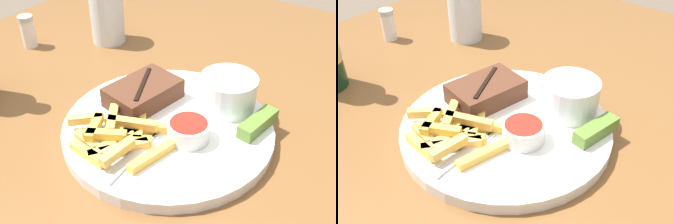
{
  "view_description": "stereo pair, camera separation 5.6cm",
  "coord_description": "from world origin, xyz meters",
  "views": [
    {
      "loc": [
        -0.38,
        -0.24,
        1.12
      ],
      "look_at": [
        0.0,
        0.0,
        0.78
      ],
      "focal_mm": 42.0,
      "sensor_mm": 36.0,
      "label": 1
    },
    {
      "loc": [
        -0.34,
        -0.29,
        1.12
      ],
      "look_at": [
        0.0,
        0.0,
        0.78
      ],
      "focal_mm": 42.0,
      "sensor_mm": 36.0,
      "label": 2
    }
  ],
  "objects": [
    {
      "name": "fries_pile",
      "position": [
        -0.07,
        0.03,
        0.77
      ],
      "size": [
        0.12,
        0.15,
        0.02
      ],
      "color": "gold",
      "rests_on": "dinner_plate"
    },
    {
      "name": "pickle_spear",
      "position": [
        0.06,
        -0.11,
        0.77
      ],
      "size": [
        0.08,
        0.03,
        0.02
      ],
      "color": "#567A2D",
      "rests_on": "dinner_plate"
    },
    {
      "name": "dipping_sauce_cup",
      "position": [
        -0.01,
        -0.04,
        0.78
      ],
      "size": [
        0.06,
        0.06,
        0.03
      ],
      "color": "silver",
      "rests_on": "dinner_plate"
    },
    {
      "name": "steak_portion",
      "position": [
        0.03,
        0.06,
        0.78
      ],
      "size": [
        0.12,
        0.09,
        0.03
      ],
      "color": "#512D1E",
      "rests_on": "dinner_plate"
    },
    {
      "name": "salt_shaker",
      "position": [
        0.08,
        0.39,
        0.78
      ],
      "size": [
        0.03,
        0.03,
        0.07
      ],
      "color": "white",
      "rests_on": "dining_table"
    },
    {
      "name": "dinner_plate",
      "position": [
        0.0,
        0.0,
        0.75
      ],
      "size": [
        0.31,
        0.31,
        0.02
      ],
      "color": "white",
      "rests_on": "dining_table"
    },
    {
      "name": "fork_utensil",
      "position": [
        -0.08,
        -0.0,
        0.77
      ],
      "size": [
        0.13,
        0.02,
        0.0
      ],
      "rotation": [
        0.0,
        0.0,
        6.34
      ],
      "color": "#B7B7BC",
      "rests_on": "dinner_plate"
    },
    {
      "name": "dining_table",
      "position": [
        0.0,
        0.0,
        0.67
      ],
      "size": [
        1.2,
        1.1,
        0.75
      ],
      "color": "brown",
      "rests_on": "ground_plane"
    },
    {
      "name": "coleslaw_cup",
      "position": [
        0.08,
        -0.05,
        0.79
      ],
      "size": [
        0.09,
        0.09,
        0.05
      ],
      "color": "white",
      "rests_on": "dinner_plate"
    },
    {
      "name": "drinking_glass",
      "position": [
        0.19,
        0.27,
        0.8
      ],
      "size": [
        0.07,
        0.07,
        0.11
      ],
      "color": "silver",
      "rests_on": "dining_table"
    }
  ]
}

